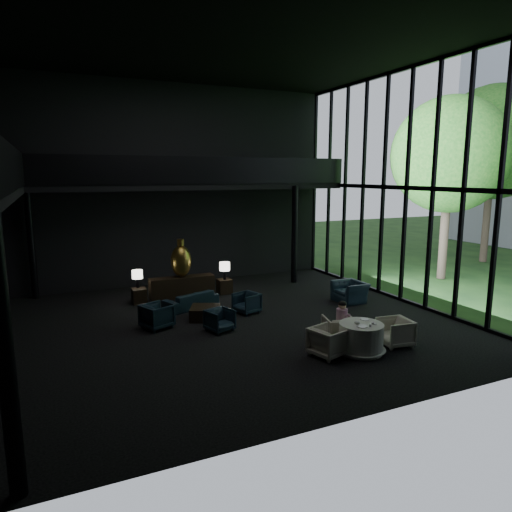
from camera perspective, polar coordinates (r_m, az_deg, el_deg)
name	(u,v)px	position (r m, az deg, el deg)	size (l,w,h in m)	color
floor	(218,326)	(13.78, -4.81, -8.74)	(14.00, 12.00, 0.02)	black
ceiling	(213,40)	(13.51, -5.36, 25.34)	(14.00, 12.00, 0.02)	black
wall_back	(166,186)	(18.81, -11.22, 8.59)	(14.00, 0.04, 8.00)	black
wall_front	(337,203)	(7.65, 10.12, 6.58)	(14.00, 0.04, 8.00)	black
curtain_wall	(407,188)	(16.69, 18.31, 8.10)	(0.20, 12.00, 8.00)	black
mezzanine_back	(197,186)	(18.10, -7.36, 8.65)	(12.00, 2.00, 0.25)	black
railing_left	(14,168)	(12.32, -27.97, 9.67)	(0.06, 12.00, 1.00)	black
railing_back	(205,170)	(17.15, -6.41, 10.59)	(12.00, 0.06, 1.00)	black
column_sw	(6,361)	(7.08, -28.82, -11.48)	(0.24, 0.24, 4.00)	black
column_nw	(31,244)	(18.18, -26.28, 1.35)	(0.24, 0.24, 4.00)	black
column_ne	(294,235)	(18.84, 4.82, 2.65)	(0.24, 0.24, 4.00)	black
tree_near	(450,155)	(20.97, 23.07, 11.51)	(4.80, 4.80, 7.65)	#382D23
tree_far	(493,143)	(26.09, 27.54, 12.42)	(5.60, 5.60, 8.80)	#382D23
console	(182,287)	(17.03, -9.22, -3.82)	(2.38, 0.54, 0.76)	black
bronze_urn	(181,261)	(16.85, -9.35, -0.58)	(0.74, 0.74, 1.39)	brown
side_table_left	(139,296)	(16.52, -14.39, -4.86)	(0.48, 0.48, 0.52)	black
table_lamp_left	(137,275)	(16.55, -14.62, -2.33)	(0.37, 0.37, 0.62)	black
side_table_right	(224,286)	(17.37, -3.96, -3.78)	(0.50, 0.50, 0.55)	black
table_lamp_right	(225,267)	(17.17, -3.94, -1.40)	(0.39, 0.39, 0.66)	black
sofa	(191,298)	(15.61, -8.14, -5.25)	(1.70, 0.50, 0.66)	#182539
lounge_armchair_west	(157,314)	(13.77, -12.27, -7.13)	(0.81, 0.76, 0.83)	#152636
lounge_armchair_east	(247,302)	(14.91, -1.17, -5.82)	(0.67, 0.63, 0.69)	black
lounge_armchair_south	(220,320)	(13.29, -4.55, -8.00)	(0.62, 0.59, 0.64)	black
window_armchair	(350,288)	(16.50, 11.69, -3.96)	(1.11, 0.72, 0.97)	#0E1C32
coffee_table	(205,313)	(14.42, -6.36, -7.07)	(0.89, 0.89, 0.39)	black
dining_table	(361,340)	(12.04, 12.97, -10.15)	(1.26, 1.26, 0.75)	white
dining_chair_north	(339,328)	(12.61, 10.30, -8.83)	(0.75, 0.71, 0.78)	beige
dining_chair_east	(395,331)	(12.68, 17.00, -8.90)	(0.80, 0.74, 0.82)	silver
dining_chair_west	(328,340)	(11.62, 9.01, -10.28)	(0.82, 0.77, 0.84)	silver
child	(342,313)	(12.60, 10.70, -7.00)	(0.31, 0.31, 0.66)	#E6A2C9
plate_a	(362,326)	(11.68, 13.11, -8.57)	(0.27, 0.27, 0.02)	white
plate_b	(364,319)	(12.24, 13.39, -7.70)	(0.22, 0.22, 0.02)	white
saucer	(374,324)	(11.96, 14.54, -8.19)	(0.15, 0.15, 0.01)	white
coffee_cup	(373,323)	(11.91, 14.41, -8.09)	(0.07, 0.07, 0.06)	white
cereal_bowl	(357,323)	(11.85, 12.53, -8.13)	(0.14, 0.14, 0.07)	white
cream_pot	(370,325)	(11.71, 14.09, -8.42)	(0.06, 0.06, 0.07)	#99999E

